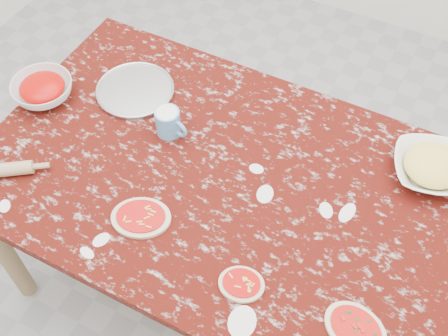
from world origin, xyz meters
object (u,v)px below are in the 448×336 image
sauce_bowl (43,90)px  cheese_bowl (431,168)px  worktable (224,192)px  pizza_tray (135,91)px  flour_mug (169,122)px

sauce_bowl → cheese_bowl: bearing=12.5°
worktable → pizza_tray: bearing=157.3°
pizza_tray → sauce_bowl: (-0.28, -0.17, 0.03)m
cheese_bowl → sauce_bowl: bearing=-167.5°
pizza_tray → flour_mug: 0.24m
cheese_bowl → flour_mug: size_ratio=1.95×
sauce_bowl → pizza_tray: bearing=31.9°
flour_mug → worktable: bearing=-18.6°
pizza_tray → flour_mug: flour_mug is taller
pizza_tray → sauce_bowl: 0.33m
worktable → cheese_bowl: bearing=28.5°
worktable → sauce_bowl: bearing=178.2°
pizza_tray → flour_mug: size_ratio=2.22×
worktable → flour_mug: 0.30m
worktable → pizza_tray: (-0.46, 0.19, 0.09)m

